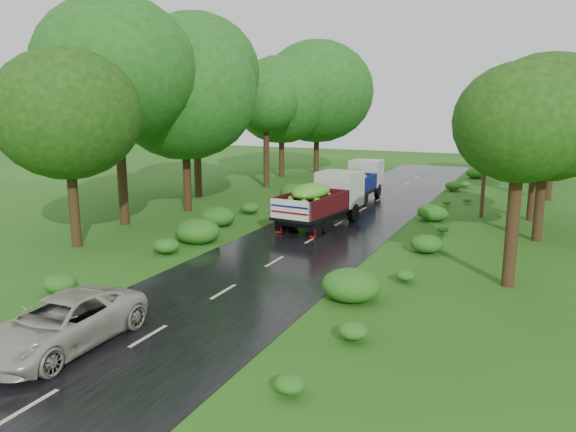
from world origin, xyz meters
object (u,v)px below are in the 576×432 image
Objects in this scene: truck_far at (358,179)px; car at (62,323)px; truck_near at (323,197)px; utility_pole at (486,148)px.

truck_far is 1.21× the size of car.
truck_near is 0.86× the size of utility_pole.
utility_pole reaches higher than car.
truck_near is 1.10× the size of truck_far.
truck_far is 0.78× the size of utility_pole.
utility_pole reaches higher than truck_near.
truck_near is 8.01m from truck_far.
truck_far is 8.59m from utility_pole.
utility_pole is at bearing 68.88° from car.
truck_far reaches higher than car.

